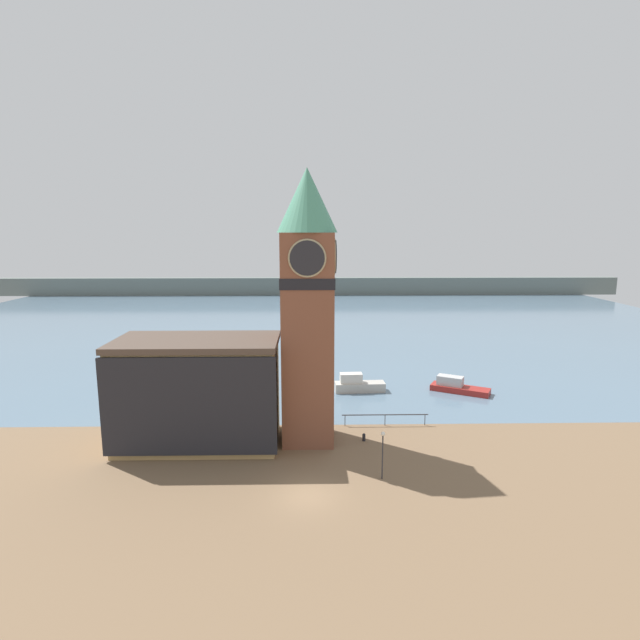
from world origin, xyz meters
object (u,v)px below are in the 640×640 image
(pier_building, at_px, (198,392))
(lamp_post, at_px, (383,446))
(boat_near, at_px, (358,385))
(clock_tower, at_px, (308,301))
(mooring_bollard_near, at_px, (364,437))
(boat_far, at_px, (457,386))

(pier_building, bearing_deg, lamp_post, -24.35)
(boat_near, xyz_separation_m, lamp_post, (-0.16, -20.61, 1.81))
(lamp_post, bearing_deg, clock_tower, 127.19)
(clock_tower, xyz_separation_m, mooring_bollard_near, (4.87, -0.39, -11.90))
(pier_building, distance_m, mooring_bollard_near, 14.83)
(clock_tower, bearing_deg, mooring_bollard_near, -4.53)
(mooring_bollard_near, height_order, lamp_post, lamp_post)
(mooring_bollard_near, xyz_separation_m, lamp_post, (0.61, -6.84, 2.23))
(lamp_post, bearing_deg, boat_near, 89.57)
(boat_near, bearing_deg, lamp_post, -93.34)
(clock_tower, xyz_separation_m, boat_far, (16.96, 13.02, -11.65))
(pier_building, xyz_separation_m, lamp_post, (14.82, -6.71, -2.01))
(clock_tower, height_order, mooring_bollard_near, clock_tower)
(boat_near, relative_size, boat_far, 0.87)
(clock_tower, distance_m, pier_building, 12.09)
(pier_building, distance_m, boat_far, 29.84)
(boat_near, height_order, mooring_bollard_near, boat_near)
(clock_tower, relative_size, boat_far, 3.48)
(boat_far, distance_m, lamp_post, 23.35)
(boat_far, bearing_deg, boat_near, -153.00)
(boat_far, height_order, mooring_bollard_near, boat_far)
(mooring_bollard_near, bearing_deg, boat_near, 86.82)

